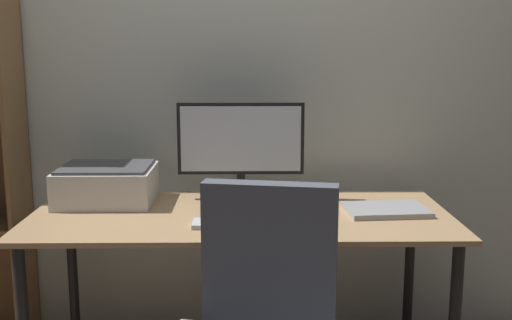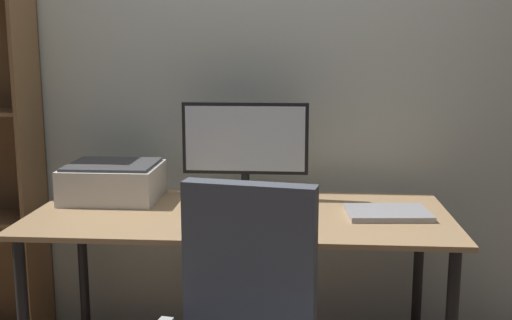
# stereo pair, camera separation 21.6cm
# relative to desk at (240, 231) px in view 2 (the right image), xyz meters

# --- Properties ---
(back_wall) EXTENTS (6.40, 0.10, 2.60)m
(back_wall) POSITION_rel_desk_xyz_m (0.00, 0.55, 0.64)
(back_wall) COLOR beige
(back_wall) RESTS_ON ground
(desk) EXTENTS (1.68, 0.76, 0.74)m
(desk) POSITION_rel_desk_xyz_m (0.00, 0.00, 0.00)
(desk) COLOR tan
(desk) RESTS_ON ground
(monitor) EXTENTS (0.55, 0.20, 0.42)m
(monitor) POSITION_rel_desk_xyz_m (-0.00, 0.24, 0.32)
(monitor) COLOR black
(monitor) RESTS_ON desk
(keyboard) EXTENTS (0.29, 0.11, 0.02)m
(keyboard) POSITION_rel_desk_xyz_m (-0.03, -0.18, 0.09)
(keyboard) COLOR #B7BABC
(keyboard) RESTS_ON desk
(mouse) EXTENTS (0.07, 0.10, 0.03)m
(mouse) POSITION_rel_desk_xyz_m (0.16, -0.16, 0.09)
(mouse) COLOR black
(mouse) RESTS_ON desk
(coffee_mug) EXTENTS (0.09, 0.07, 0.10)m
(coffee_mug) POSITION_rel_desk_xyz_m (0.14, 0.02, 0.13)
(coffee_mug) COLOR #387F51
(coffee_mug) RESTS_ON desk
(laptop) EXTENTS (0.34, 0.25, 0.02)m
(laptop) POSITION_rel_desk_xyz_m (0.59, 0.00, 0.09)
(laptop) COLOR #99999E
(laptop) RESTS_ON desk
(printer) EXTENTS (0.40, 0.34, 0.16)m
(printer) POSITION_rel_desk_xyz_m (-0.57, 0.18, 0.16)
(printer) COLOR silver
(printer) RESTS_ON desk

